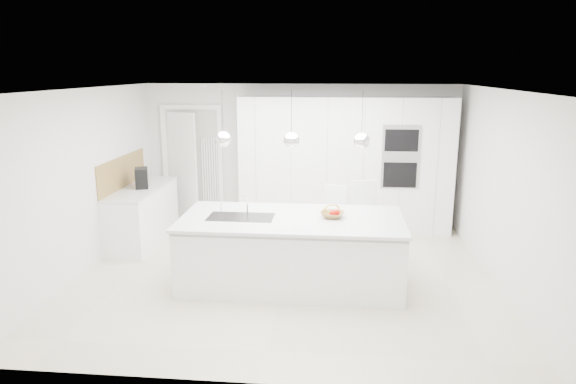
# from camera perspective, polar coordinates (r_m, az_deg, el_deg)

# --- Properties ---
(floor) EXTENTS (5.50, 5.50, 0.00)m
(floor) POSITION_cam_1_polar(r_m,az_deg,el_deg) (7.11, -0.23, -9.22)
(floor) COLOR beige
(floor) RESTS_ON ground
(wall_back) EXTENTS (5.50, 0.00, 5.50)m
(wall_back) POSITION_cam_1_polar(r_m,az_deg,el_deg) (9.17, 1.31, 4.10)
(wall_back) COLOR silver
(wall_back) RESTS_ON ground
(wall_left) EXTENTS (0.00, 5.00, 5.00)m
(wall_left) POSITION_cam_1_polar(r_m,az_deg,el_deg) (7.51, -21.62, 1.05)
(wall_left) COLOR silver
(wall_left) RESTS_ON ground
(ceiling) EXTENTS (5.50, 5.50, 0.00)m
(ceiling) POSITION_cam_1_polar(r_m,az_deg,el_deg) (6.56, -0.25, 11.36)
(ceiling) COLOR white
(ceiling) RESTS_ON wall_back
(tall_cabinets) EXTENTS (3.60, 0.60, 2.30)m
(tall_cabinets) POSITION_cam_1_polar(r_m,az_deg,el_deg) (8.87, 6.33, 3.04)
(tall_cabinets) COLOR white
(tall_cabinets) RESTS_ON floor
(oven_stack) EXTENTS (0.62, 0.04, 1.05)m
(oven_stack) POSITION_cam_1_polar(r_m,az_deg,el_deg) (8.59, 12.42, 3.83)
(oven_stack) COLOR #A5A5A8
(oven_stack) RESTS_ON tall_cabinets
(doorway_frame) EXTENTS (1.11, 0.08, 2.13)m
(doorway_frame) POSITION_cam_1_polar(r_m,az_deg,el_deg) (9.52, -10.51, 2.85)
(doorway_frame) COLOR white
(doorway_frame) RESTS_ON floor
(hallway_door) EXTENTS (0.76, 0.38, 2.00)m
(hallway_door) POSITION_cam_1_polar(r_m,az_deg,el_deg) (9.55, -12.03, 2.69)
(hallway_door) COLOR white
(hallway_door) RESTS_ON floor
(radiator) EXTENTS (0.32, 0.04, 1.40)m
(radiator) POSITION_cam_1_polar(r_m,az_deg,el_deg) (9.46, -8.62, 1.78)
(radiator) COLOR white
(radiator) RESTS_ON floor
(left_base_cabinets) EXTENTS (0.60, 1.80, 0.86)m
(left_base_cabinets) POSITION_cam_1_polar(r_m,az_deg,el_deg) (8.64, -15.82, -2.58)
(left_base_cabinets) COLOR white
(left_base_cabinets) RESTS_ON floor
(left_worktop) EXTENTS (0.62, 1.82, 0.04)m
(left_worktop) POSITION_cam_1_polar(r_m,az_deg,el_deg) (8.53, -16.02, 0.33)
(left_worktop) COLOR silver
(left_worktop) RESTS_ON left_base_cabinets
(oak_backsplash) EXTENTS (0.02, 1.80, 0.50)m
(oak_backsplash) POSITION_cam_1_polar(r_m,az_deg,el_deg) (8.58, -17.92, 2.12)
(oak_backsplash) COLOR olive
(oak_backsplash) RESTS_ON wall_left
(island_base) EXTENTS (2.80, 1.20, 0.86)m
(island_base) POSITION_cam_1_polar(r_m,az_deg,el_deg) (6.66, 0.37, -6.83)
(island_base) COLOR white
(island_base) RESTS_ON floor
(island_worktop) EXTENTS (2.84, 1.40, 0.04)m
(island_worktop) POSITION_cam_1_polar(r_m,az_deg,el_deg) (6.57, 0.41, -3.00)
(island_worktop) COLOR silver
(island_worktop) RESTS_ON island_base
(island_sink) EXTENTS (0.84, 0.44, 0.18)m
(island_sink) POSITION_cam_1_polar(r_m,az_deg,el_deg) (6.62, -5.25, -3.45)
(island_sink) COLOR #3F3F42
(island_sink) RESTS_ON island_worktop
(island_tap) EXTENTS (0.02, 0.02, 0.30)m
(island_tap) POSITION_cam_1_polar(r_m,az_deg,el_deg) (6.74, -4.56, -1.11)
(island_tap) COLOR white
(island_tap) RESTS_ON island_worktop
(pendant_left) EXTENTS (0.20, 0.20, 0.20)m
(pendant_left) POSITION_cam_1_polar(r_m,az_deg,el_deg) (6.44, -7.21, 5.85)
(pendant_left) COLOR white
(pendant_left) RESTS_ON ceiling
(pendant_mid) EXTENTS (0.20, 0.20, 0.20)m
(pendant_mid) POSITION_cam_1_polar(r_m,az_deg,el_deg) (6.31, 0.39, 5.80)
(pendant_mid) COLOR white
(pendant_mid) RESTS_ON ceiling
(pendant_right) EXTENTS (0.20, 0.20, 0.20)m
(pendant_right) POSITION_cam_1_polar(r_m,az_deg,el_deg) (6.29, 8.16, 5.64)
(pendant_right) COLOR white
(pendant_right) RESTS_ON ceiling
(fruit_bowl) EXTENTS (0.34, 0.34, 0.07)m
(fruit_bowl) POSITION_cam_1_polar(r_m,az_deg,el_deg) (6.57, 4.95, -2.52)
(fruit_bowl) COLOR olive
(fruit_bowl) RESTS_ON island_worktop
(espresso_machine) EXTENTS (0.28, 0.34, 0.32)m
(espresso_machine) POSITION_cam_1_polar(r_m,az_deg,el_deg) (8.49, -15.96, 1.51)
(espresso_machine) COLOR black
(espresso_machine) RESTS_ON left_worktop
(bar_stool_left) EXTENTS (0.49, 0.59, 1.09)m
(bar_stool_left) POSITION_cam_1_polar(r_m,az_deg,el_deg) (7.50, 5.26, -3.60)
(bar_stool_left) COLOR white
(bar_stool_left) RESTS_ON floor
(bar_stool_right) EXTENTS (0.51, 0.61, 1.16)m
(bar_stool_right) POSITION_cam_1_polar(r_m,az_deg,el_deg) (7.55, 8.48, -3.32)
(bar_stool_right) COLOR white
(bar_stool_right) RESTS_ON floor
(apple_a) EXTENTS (0.08, 0.08, 0.08)m
(apple_a) POSITION_cam_1_polar(r_m,az_deg,el_deg) (6.52, 5.18, -2.33)
(apple_a) COLOR #B70E06
(apple_a) RESTS_ON fruit_bowl
(apple_b) EXTENTS (0.07, 0.07, 0.07)m
(apple_b) POSITION_cam_1_polar(r_m,az_deg,el_deg) (6.57, 5.48, -2.27)
(apple_b) COLOR #B70E06
(apple_b) RESTS_ON fruit_bowl
(apple_c) EXTENTS (0.07, 0.07, 0.07)m
(apple_c) POSITION_cam_1_polar(r_m,az_deg,el_deg) (6.53, 4.92, -2.37)
(apple_c) COLOR #B70E06
(apple_c) RESTS_ON fruit_bowl
(banana_bunch) EXTENTS (0.24, 0.17, 0.21)m
(banana_bunch) POSITION_cam_1_polar(r_m,az_deg,el_deg) (6.56, 4.91, -1.83)
(banana_bunch) COLOR gold
(banana_bunch) RESTS_ON fruit_bowl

